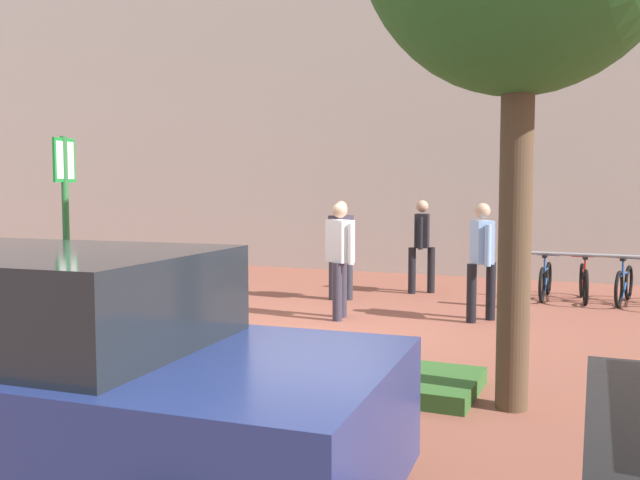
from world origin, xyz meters
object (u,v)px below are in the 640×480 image
bike_at_sign (80,318)px  car_navy_sedan (38,377)px  person_suited_navy (341,244)px  parking_sign_post (66,211)px  person_suited_dark (422,240)px  bollard_steel (505,280)px  person_casual_tan (340,253)px  bike_rack_cluster (624,283)px  person_shirt_white (482,254)px

bike_at_sign → car_navy_sedan: size_ratio=0.37×
bike_at_sign → person_suited_navy: bearing=70.2°
parking_sign_post → person_suited_navy: (1.66, 4.65, -0.67)m
parking_sign_post → car_navy_sedan: bearing=-48.2°
parking_sign_post → person_suited_dark: parking_sign_post is taller
bollard_steel → person_casual_tan: bearing=-136.4°
bike_at_sign → car_navy_sedan: car_navy_sedan is taller
bike_rack_cluster → person_casual_tan: (-3.88, -3.14, 0.64)m
person_suited_dark → bike_at_sign: bearing=-115.0°
person_shirt_white → person_suited_dark: bearing=123.3°
person_suited_navy → person_casual_tan: same height
bike_rack_cluster → person_suited_dark: (-3.42, -0.21, 0.64)m
bike_at_sign → person_casual_tan: (2.25, 2.88, 0.63)m
parking_sign_post → bike_rack_cluster: (6.17, 6.17, -1.31)m
bollard_steel → car_navy_sedan: 8.26m
person_shirt_white → person_suited_navy: bearing=159.6°
person_suited_navy → car_navy_sedan: bearing=-82.1°
person_suited_dark → person_shirt_white: bearing=-56.7°
car_navy_sedan → bike_rack_cluster: bearing=69.6°
bike_rack_cluster → person_casual_tan: size_ratio=1.86×
bollard_steel → person_casual_tan: (-2.09, -2.00, 0.53)m
bike_rack_cluster → person_suited_dark: person_suited_dark is taller
person_shirt_white → car_navy_sedan: size_ratio=0.39×
bike_at_sign → car_navy_sedan: (2.69, -3.21, 0.41)m
bollard_steel → person_casual_tan: person_casual_tan is taller
parking_sign_post → bollard_steel: size_ratio=2.82×
person_shirt_white → person_suited_dark: same height
parking_sign_post → bollard_steel: bearing=48.9°
bike_at_sign → bike_rack_cluster: bike_at_sign is taller
bike_rack_cluster → person_shirt_white: (-1.93, -2.48, 0.64)m
bike_at_sign → person_suited_dark: person_suited_dark is taller
person_suited_navy → person_shirt_white: 2.75m
bike_at_sign → person_suited_dark: 6.44m
bike_at_sign → person_suited_dark: (2.71, 5.81, 0.63)m
bike_rack_cluster → bollard_steel: 2.12m
bike_rack_cluster → person_shirt_white: person_shirt_white is taller
parking_sign_post → person_shirt_white: parking_sign_post is taller
bike_rack_cluster → bollard_steel: bollard_steel is taller
person_shirt_white → person_casual_tan: (-1.95, -0.66, 0.00)m
parking_sign_post → bike_at_sign: parking_sign_post is taller
bike_at_sign → person_suited_navy: (1.62, 4.50, 0.63)m
parking_sign_post → person_suited_navy: parking_sign_post is taller
parking_sign_post → bike_rack_cluster: bearing=45.0°
person_suited_navy → person_shirt_white: same height
person_suited_dark → car_navy_sedan: (-0.02, -9.02, -0.23)m
car_navy_sedan → person_shirt_white: bearing=77.4°
bollard_steel → person_suited_dark: person_suited_dark is taller
bike_at_sign → person_suited_navy: person_suited_navy is taller
bike_rack_cluster → car_navy_sedan: 9.85m
person_casual_tan → person_suited_dark: bearing=81.1°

